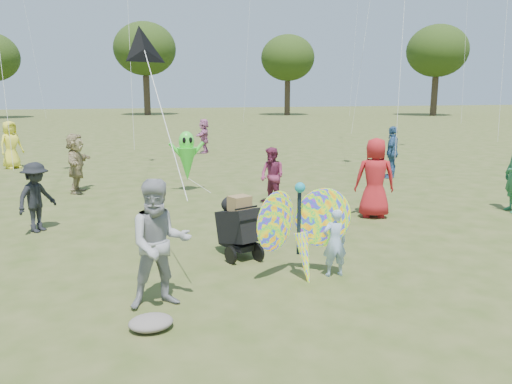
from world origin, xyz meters
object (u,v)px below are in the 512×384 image
(adult_man, at_px, (160,244))
(crowd_j, at_px, (204,136))
(crowd_a, at_px, (375,178))
(jogging_stroller, at_px, (238,222))
(child_girl, at_px, (335,242))
(crowd_c, at_px, (392,152))
(crowd_b, at_px, (36,197))
(crowd_e, at_px, (272,176))
(butterfly_kite, at_px, (301,232))
(crowd_d, at_px, (76,163))
(alien_kite, at_px, (187,158))
(crowd_g, at_px, (11,145))

(adult_man, height_order, crowd_j, adult_man)
(crowd_a, distance_m, jogging_stroller, 4.08)
(child_girl, height_order, crowd_a, crowd_a)
(crowd_c, bearing_deg, crowd_b, -27.54)
(crowd_a, distance_m, crowd_e, 2.66)
(adult_man, xyz_separation_m, crowd_a, (5.19, 3.52, 0.04))
(jogging_stroller, bearing_deg, crowd_e, 42.66)
(crowd_b, bearing_deg, crowd_e, -39.90)
(crowd_a, distance_m, crowd_b, 7.30)
(crowd_c, bearing_deg, butterfly_kite, 4.00)
(crowd_a, height_order, crowd_d, crowd_a)
(crowd_a, bearing_deg, crowd_d, -14.65)
(crowd_j, height_order, alien_kite, alien_kite)
(crowd_a, xyz_separation_m, crowd_b, (-7.24, 0.88, -0.19))
(crowd_j, distance_m, alien_kite, 9.12)
(crowd_c, xyz_separation_m, crowd_d, (-9.90, 0.38, -0.01))
(crowd_g, bearing_deg, crowd_c, -66.02)
(child_girl, distance_m, crowd_d, 9.10)
(crowd_d, xyz_separation_m, crowd_g, (-2.58, 5.49, 0.04))
(adult_man, distance_m, jogging_stroller, 2.33)
(crowd_b, distance_m, butterfly_kite, 5.81)
(crowd_c, distance_m, crowd_j, 9.73)
(jogging_stroller, bearing_deg, crowd_c, 21.62)
(crowd_c, xyz_separation_m, crowd_j, (-4.71, 8.51, -0.07))
(butterfly_kite, bearing_deg, crowd_a, 45.90)
(child_girl, xyz_separation_m, crowd_a, (2.48, 3.16, 0.37))
(crowd_d, height_order, jogging_stroller, crowd_d)
(child_girl, xyz_separation_m, adult_man, (-2.71, -0.36, 0.32))
(crowd_b, bearing_deg, adult_man, -115.75)
(adult_man, xyz_separation_m, alien_kite, (1.54, 7.69, 0.10))
(child_girl, bearing_deg, crowd_g, -61.60)
(crowd_c, xyz_separation_m, butterfly_kite, (-6.24, -7.65, -0.11))
(crowd_d, distance_m, alien_kite, 3.13)
(crowd_g, bearing_deg, jogging_stroller, -106.11)
(crowd_a, bearing_deg, adult_man, 55.79)
(crowd_c, distance_m, butterfly_kite, 9.87)
(adult_man, xyz_separation_m, crowd_d, (-1.50, 8.43, -0.02))
(child_girl, bearing_deg, crowd_b, -38.44)
(crowd_d, bearing_deg, crowd_e, -111.15)
(adult_man, height_order, crowd_d, adult_man)
(crowd_e, height_order, crowd_j, crowd_j)
(crowd_g, bearing_deg, adult_man, -114.49)
(child_girl, relative_size, crowd_e, 0.75)
(crowd_c, height_order, crowd_e, crowd_c)
(crowd_d, bearing_deg, crowd_a, -115.87)
(child_girl, height_order, crowd_d, crowd_d)
(crowd_e, height_order, jogging_stroller, crowd_e)
(alien_kite, bearing_deg, crowd_a, -48.87)
(child_girl, height_order, alien_kite, alien_kite)
(child_girl, relative_size, adult_man, 0.63)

